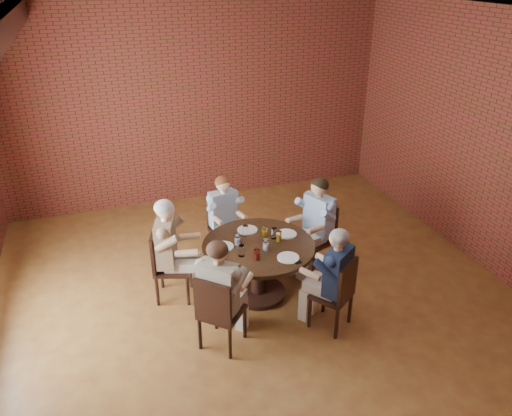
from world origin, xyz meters
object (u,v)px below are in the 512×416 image
object	(u,v)px
chair_c	(165,262)
chair_e	(338,292)
diner_c	(172,250)
diner_d	(221,294)
diner_a	(315,225)
smartphone	(296,260)
dining_table	(258,260)
chair_a	(319,233)
chair_d	(218,311)
diner_e	(333,279)
chair_b	(223,225)
diner_b	(225,219)

from	to	relation	value
chair_c	chair_e	size ratio (longest dim) A/B	1.04
diner_c	diner_d	world-z (taller)	diner_c
diner_a	smartphone	xyz separation A→B (m)	(-0.64, -0.85, 0.08)
dining_table	chair_a	size ratio (longest dim) A/B	1.48
diner_a	chair_d	xyz separation A→B (m)	(-1.66, -1.15, -0.16)
diner_e	diner_c	bearing A→B (deg)	-71.15
chair_a	chair_d	world-z (taller)	chair_a
diner_a	diner_d	world-z (taller)	diner_a
chair_b	diner_b	distance (m)	0.16
chair_b	diner_d	world-z (taller)	diner_d
diner_b	chair_c	bearing A→B (deg)	-154.42
chair_b	chair_e	distance (m)	2.13
dining_table	chair_d	bearing A→B (deg)	-132.67
chair_d	smartphone	bearing A→B (deg)	-120.66
chair_d	smartphone	xyz separation A→B (m)	(1.02, 0.31, 0.24)
diner_a	chair_b	xyz separation A→B (m)	(-1.10, 0.71, -0.18)
diner_c	smartphone	distance (m)	1.54
chair_b	smartphone	world-z (taller)	chair_b
chair_a	chair_e	xyz separation A→B (m)	(-0.36, -1.28, -0.01)
chair_a	diner_e	world-z (taller)	diner_e
smartphone	chair_b	bearing A→B (deg)	98.11
diner_c	diner_e	size ratio (longest dim) A/B	1.05
dining_table	chair_d	size ratio (longest dim) A/B	1.48
chair_a	diner_d	world-z (taller)	diner_d
diner_b	diner_a	bearing A→B (deg)	-39.40
diner_a	diner_b	xyz separation A→B (m)	(-1.09, 0.64, -0.04)
chair_b	chair_e	size ratio (longest dim) A/B	0.98
diner_b	chair_c	size ratio (longest dim) A/B	1.32
diner_c	smartphone	bearing A→B (deg)	-104.34
dining_table	diner_e	size ratio (longest dim) A/B	1.08
smartphone	diner_e	bearing A→B (deg)	-55.72
diner_c	diner_d	bearing A→B (deg)	-144.32
dining_table	smartphone	size ratio (longest dim) A/B	9.32
chair_c	chair_d	size ratio (longest dim) A/B	1.01
diner_c	chair_d	world-z (taller)	diner_c
chair_d	diner_e	xyz separation A→B (m)	(1.33, -0.04, 0.14)
diner_d	smartphone	size ratio (longest dim) A/B	8.98
chair_e	smartphone	size ratio (longest dim) A/B	6.13
diner_a	chair_c	size ratio (longest dim) A/B	1.41
chair_a	chair_b	distance (m)	1.37
diner_a	diner_d	xyz separation A→B (m)	(-1.61, -1.09, -0.00)
chair_a	chair_b	size ratio (longest dim) A/B	1.05
diner_a	chair_d	size ratio (longest dim) A/B	1.43
dining_table	diner_a	xyz separation A→B (m)	(0.93, 0.36, 0.14)
diner_a	diner_b	distance (m)	1.27
chair_a	diner_b	world-z (taller)	diner_b
diner_a	chair_e	distance (m)	1.30
dining_table	chair_e	bearing A→B (deg)	-53.93
diner_b	smartphone	size ratio (longest dim) A/B	8.42
chair_c	diner_c	world-z (taller)	diner_c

